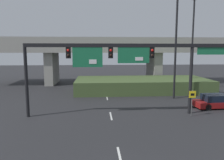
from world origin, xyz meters
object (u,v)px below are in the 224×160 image
(signal_gantry, at_px, (122,57))
(speed_limit_sign, at_px, (192,100))
(highway_light_pole_near, at_px, (177,26))
(parked_sedan_near_right, at_px, (216,102))
(highway_light_pole_far, at_px, (192,42))

(signal_gantry, distance_m, speed_limit_sign, 7.18)
(highway_light_pole_near, xyz_separation_m, parked_sedan_near_right, (2.68, -4.60, -7.97))
(highway_light_pole_near, bearing_deg, highway_light_pole_far, 51.28)
(signal_gantry, xyz_separation_m, parked_sedan_near_right, (9.79, 1.75, -4.55))
(speed_limit_sign, xyz_separation_m, highway_light_pole_near, (1.01, 7.26, 7.10))
(highway_light_pole_near, height_order, parked_sedan_near_right, highway_light_pole_near)
(speed_limit_sign, distance_m, highway_light_pole_far, 14.98)
(signal_gantry, height_order, highway_light_pole_near, highway_light_pole_near)
(speed_limit_sign, distance_m, parked_sedan_near_right, 4.63)
(highway_light_pole_far, bearing_deg, highway_light_pole_near, -128.72)
(signal_gantry, distance_m, parked_sedan_near_right, 10.94)
(highway_light_pole_near, relative_size, parked_sedan_near_right, 3.64)
(highway_light_pole_far, height_order, parked_sedan_near_right, highway_light_pole_far)
(speed_limit_sign, relative_size, highway_light_pole_near, 0.14)
(highway_light_pole_near, bearing_deg, speed_limit_sign, -97.96)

